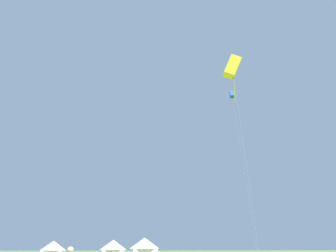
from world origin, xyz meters
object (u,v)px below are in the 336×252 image
object	(u,v)px
festival_tent_left	(113,248)
festival_tent_center	(144,247)
kite_yellow_box	(232,67)
kite_blue_box	(232,95)
festival_tent_right	(53,249)

from	to	relation	value
festival_tent_left	festival_tent_center	bearing A→B (deg)	-0.00
kite_yellow_box	kite_blue_box	xyz separation A→B (m)	(9.27, 26.39, 8.84)
kite_blue_box	festival_tent_right	xyz separation A→B (m)	(-33.14, -2.81, -31.04)
festival_tent_right	festival_tent_left	world-z (taller)	festival_tent_left
kite_blue_box	festival_tent_left	world-z (taller)	kite_blue_box
kite_yellow_box	festival_tent_center	bearing A→B (deg)	110.88
kite_blue_box	festival_tent_left	distance (m)	38.95
kite_yellow_box	festival_tent_left	distance (m)	35.31
kite_yellow_box	festival_tent_right	distance (m)	40.23
kite_yellow_box	festival_tent_right	xyz separation A→B (m)	(-23.87, 23.58, -22.20)
festival_tent_left	festival_tent_center	distance (m)	5.23
festival_tent_right	kite_blue_box	bearing A→B (deg)	4.84
festival_tent_right	festival_tent_left	bearing A→B (deg)	0.00
kite_yellow_box	kite_blue_box	size ratio (longest dim) A/B	0.75
kite_blue_box	festival_tent_right	size ratio (longest dim) A/B	8.12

